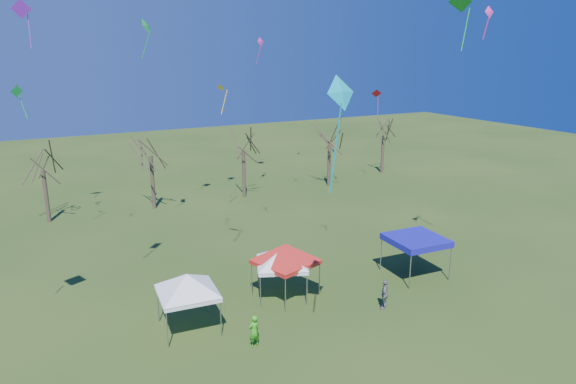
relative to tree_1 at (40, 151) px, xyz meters
name	(u,v)px	position (x,y,z in m)	size (l,w,h in m)	color
ground	(324,331)	(10.77, -24.65, -5.79)	(140.00, 140.00, 0.00)	#274014
tree_1	(40,151)	(0.00, 0.00, 0.00)	(3.42, 3.42, 7.54)	#3D2D21
tree_2	(149,137)	(8.40, -0.27, 0.50)	(3.71, 3.71, 8.18)	#3D2D21
tree_3	(243,133)	(16.80, -0.60, 0.29)	(3.59, 3.59, 7.91)	#3D2D21
tree_4	(330,126)	(26.12, -0.65, 0.27)	(3.58, 3.58, 7.89)	#3D2D21
tree_5	(384,122)	(34.49, 1.42, -0.06)	(3.39, 3.39, 7.46)	#3D2D21
tent_white_west	(187,278)	(5.01, -21.37, -3.05)	(3.84, 3.84, 3.40)	gray
tent_white_mid	(282,251)	(10.69, -20.34, -3.10)	(3.51, 3.51, 3.33)	gray
tent_red	(286,247)	(10.89, -20.37, -2.91)	(3.86, 3.86, 3.56)	gray
tent_blue	(416,240)	(19.11, -21.63, -3.53)	(3.31, 3.31, 2.46)	gray
person_grey	(385,294)	(14.85, -24.17, -4.97)	(0.96, 0.40, 1.64)	slate
person_green	(254,331)	(7.23, -24.26, -5.02)	(0.57, 0.37, 1.55)	green
kite_13	(17,92)	(-1.08, -2.95, 4.75)	(0.94, 0.82, 2.41)	green
kite_9	(489,13)	(22.02, -22.88, 9.47)	(0.69, 0.33, 1.78)	#E23299
kite_12	(376,94)	(30.56, -2.13, 3.40)	(1.21, 1.07, 3.13)	red
kite_11	(147,26)	(6.91, -8.53, 9.03)	(1.18, 1.32, 2.59)	green
kite_19	(261,42)	(17.81, -2.54, 8.20)	(0.85, 0.69, 2.23)	#D12E90
kite_22	(221,89)	(12.60, -6.61, 4.71)	(0.74, 0.83, 2.27)	yellow
kite_5	(341,94)	(9.21, -28.00, 5.98)	(1.46, 0.88, 4.45)	#0CB1C0
kite_27	(461,2)	(17.72, -24.98, 9.68)	(1.16, 1.34, 2.74)	#179827
kite_2	(21,9)	(-0.11, -2.63, 10.22)	(1.33, 0.70, 3.28)	purple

